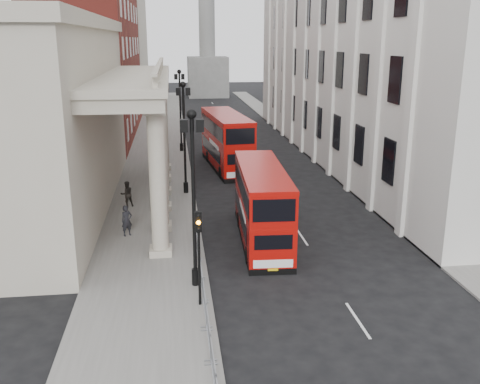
{
  "coord_description": "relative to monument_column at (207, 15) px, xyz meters",
  "views": [
    {
      "loc": [
        -1.43,
        -19.3,
        11.34
      ],
      "look_at": [
        2.16,
        9.0,
        3.18
      ],
      "focal_mm": 40.0,
      "sensor_mm": 36.0,
      "label": 1
    }
  ],
  "objects": [
    {
      "name": "portico_building",
      "position": [
        -16.5,
        -74.0,
        -9.98
      ],
      "size": [
        9.0,
        28.0,
        12.0
      ],
      "primitive_type": "cube",
      "color": "#AAA28F",
      "rests_on": "ground"
    },
    {
      "name": "sidewalk_west",
      "position": [
        -9.0,
        -62.0,
        -15.92
      ],
      "size": [
        6.0,
        140.0,
        0.12
      ],
      "primitive_type": "cube",
      "color": "slate",
      "rests_on": "ground"
    },
    {
      "name": "brick_building",
      "position": [
        -16.5,
        -44.0,
        -4.98
      ],
      "size": [
        9.0,
        32.0,
        22.0
      ],
      "primitive_type": "cube",
      "color": "maroon",
      "rests_on": "ground"
    },
    {
      "name": "west_building_far",
      "position": [
        -16.5,
        -12.0,
        -5.98
      ],
      "size": [
        9.0,
        30.0,
        20.0
      ],
      "primitive_type": "cube",
      "color": "#AAA28F",
      "rests_on": "ground"
    },
    {
      "name": "lamp_post_south",
      "position": [
        -6.6,
        -88.0,
        -11.07
      ],
      "size": [
        1.05,
        0.44,
        8.32
      ],
      "color": "black",
      "rests_on": "sidewalk_west"
    },
    {
      "name": "bus_far",
      "position": [
        -2.64,
        -63.63,
        -13.41
      ],
      "size": [
        3.86,
        11.6,
        4.91
      ],
      "rotation": [
        0.0,
        0.0,
        0.1
      ],
      "color": "#A10B07",
      "rests_on": "ground"
    },
    {
      "name": "sidewalk_east",
      "position": [
        7.5,
        -62.0,
        -15.92
      ],
      "size": [
        3.0,
        140.0,
        0.12
      ],
      "primitive_type": "cube",
      "color": "slate",
      "rests_on": "ground"
    },
    {
      "name": "east_building",
      "position": [
        10.0,
        -60.0,
        -3.48
      ],
      "size": [
        8.0,
        55.0,
        25.0
      ],
      "primitive_type": "cube",
      "color": "beige",
      "rests_on": "ground"
    },
    {
      "name": "kerb",
      "position": [
        -6.05,
        -62.0,
        -15.91
      ],
      "size": [
        0.2,
        140.0,
        0.14
      ],
      "primitive_type": "cube",
      "color": "slate",
      "rests_on": "ground"
    },
    {
      "name": "ground",
      "position": [
        -6.0,
        -92.0,
        -15.98
      ],
      "size": [
        260.0,
        260.0,
        0.0
      ],
      "primitive_type": "plane",
      "color": "black",
      "rests_on": "ground"
    },
    {
      "name": "bus_near",
      "position": [
        -2.47,
        -82.21,
        -13.72
      ],
      "size": [
        2.9,
        10.13,
        4.33
      ],
      "rotation": [
        0.0,
        0.0,
        -0.05
      ],
      "color": "#AA0C07",
      "rests_on": "ground"
    },
    {
      "name": "monument_column",
      "position": [
        0.0,
        0.0,
        0.0
      ],
      "size": [
        8.0,
        8.0,
        54.2
      ],
      "color": "#60605E",
      "rests_on": "ground"
    },
    {
      "name": "pedestrian_b",
      "position": [
        -10.75,
        -75.06,
        -14.95
      ],
      "size": [
        1.08,
        0.97,
        1.82
      ],
      "primitive_type": "imported",
      "rotation": [
        0.0,
        0.0,
        3.52
      ],
      "color": "black",
      "rests_on": "sidewalk_west"
    },
    {
      "name": "pedestrian_c",
      "position": [
        -8.2,
        -73.8,
        -15.09
      ],
      "size": [
        0.89,
        0.75,
        1.55
      ],
      "primitive_type": "imported",
      "rotation": [
        0.0,
        0.0,
        5.88
      ],
      "color": "black",
      "rests_on": "sidewalk_west"
    },
    {
      "name": "lamp_post_north",
      "position": [
        -6.6,
        -56.0,
        -11.07
      ],
      "size": [
        1.05,
        0.44,
        8.32
      ],
      "color": "black",
      "rests_on": "sidewalk_west"
    },
    {
      "name": "lamp_post_mid",
      "position": [
        -6.6,
        -72.0,
        -11.07
      ],
      "size": [
        1.05,
        0.44,
        8.32
      ],
      "color": "black",
      "rests_on": "sidewalk_west"
    },
    {
      "name": "traffic_light",
      "position": [
        -6.5,
        -90.02,
        -12.88
      ],
      "size": [
        0.28,
        0.33,
        4.3
      ],
      "color": "black",
      "rests_on": "sidewalk_west"
    },
    {
      "name": "pedestrian_a",
      "position": [
        -10.32,
        -80.86,
        -14.94
      ],
      "size": [
        0.8,
        0.71,
        1.85
      ],
      "primitive_type": "imported",
      "rotation": [
        0.0,
        0.0,
        0.5
      ],
      "color": "black",
      "rests_on": "sidewalk_west"
    },
    {
      "name": "crowd_barriers",
      "position": [
        -6.35,
        -89.78,
        -15.31
      ],
      "size": [
        0.5,
        18.75,
        1.1
      ],
      "color": "gray",
      "rests_on": "sidewalk_west"
    }
  ]
}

